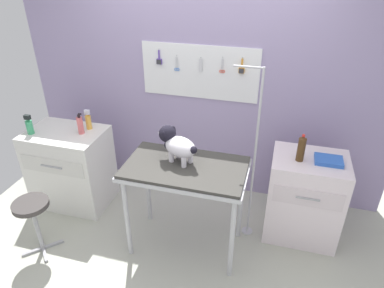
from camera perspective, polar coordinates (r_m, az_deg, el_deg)
ground at (r=3.41m, az=-4.14°, el=-18.67°), size 4.40×4.00×0.04m
rear_wall_panel at (r=3.76m, az=1.67°, el=8.22°), size 4.00×0.11×2.30m
grooming_table at (r=3.00m, az=-1.11°, el=-5.14°), size 1.06×0.62×0.91m
grooming_arm at (r=3.20m, az=10.00°, el=-3.47°), size 0.30×0.11×1.72m
dog at (r=2.95m, az=-2.56°, el=0.00°), size 0.41×0.29×0.30m
counter_left at (r=4.01m, az=-19.30°, el=-3.65°), size 0.80×0.58×0.87m
cabinet_right at (r=3.53m, az=17.98°, el=-8.36°), size 0.68×0.54×0.87m
stool at (r=3.47m, az=-24.78°, el=-10.17°), size 0.32×0.32×0.57m
pump_bottle_white at (r=3.86m, az=-25.23°, el=2.73°), size 0.07×0.07×0.21m
spray_bottle_tall at (r=3.75m, az=-16.71°, el=3.68°), size 0.06×0.06×0.21m
conditioner_bottle at (r=3.67m, az=-17.93°, el=2.99°), size 0.06×0.06×0.22m
soda_bottle at (r=3.18m, az=17.56°, el=-0.73°), size 0.07×0.07×0.26m
supply_tray at (r=3.29m, az=21.61°, el=-2.52°), size 0.24×0.18×0.04m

